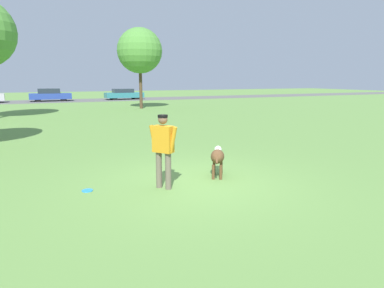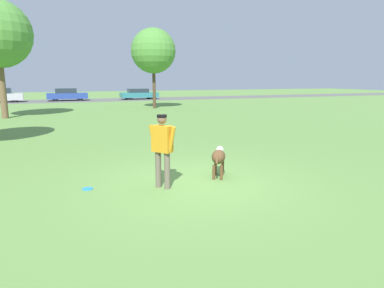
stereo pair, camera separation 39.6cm
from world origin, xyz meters
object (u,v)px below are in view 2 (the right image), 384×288
Objects in this scene: dog at (219,157)px; frisbee at (88,189)px; parked_car_silver at (1,95)px; person at (162,145)px; tree_far_right at (153,51)px; parked_car_blue at (67,95)px; parked_car_teal at (139,94)px.

dog is 4.18× the size of frisbee.
parked_car_silver reaches higher than dog.
person is 1.88m from frisbee.
parked_car_silver is (-12.49, 12.46, -3.79)m from tree_far_right.
tree_far_right is 14.72m from parked_car_blue.
tree_far_right is (5.29, 19.93, 3.54)m from person.
dog is at bearing 65.36° from person.
parked_car_blue is 0.97× the size of parked_car_teal.
parked_car_silver is at bearing 45.70° from dog.
person is 0.37× the size of parked_car_teal.
parked_car_silver is at bearing 135.07° from tree_far_right.
tree_far_right reaches higher than parked_car_blue.
dog is 32.68m from parked_car_teal.
tree_far_right is 1.45× the size of parked_car_teal.
frisbee is at bearing -109.39° from tree_far_right.
dog is at bearing -85.44° from parked_car_blue.
frisbee is (-1.55, 0.50, -0.94)m from person.
person is 0.40× the size of parked_car_silver.
person is at bearing -88.11° from parked_car_blue.
parked_car_teal is (1.61, 12.62, -3.88)m from tree_far_right.
person is at bearing 132.45° from dog.
parked_car_teal is at bearing 21.00° from dog.
tree_far_right is 18.05m from parked_car_silver.
tree_far_right is 13.30m from parked_car_teal.
tree_far_right reaches higher than frisbee.
parked_car_teal is (6.90, 32.55, -0.34)m from person.
parked_car_teal is at bearing -0.87° from parked_car_blue.
parked_car_silver is (-5.65, 31.90, 0.69)m from frisbee.
dog is 0.22× the size of parked_car_teal.
parked_car_silver is at bearing -176.98° from parked_car_blue.
frisbee is at bearing 117.16° from dog.
parked_car_blue is (0.60, 32.20, 0.65)m from frisbee.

